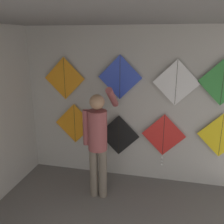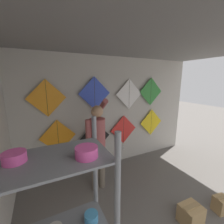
{
  "view_description": "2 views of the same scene",
  "coord_description": "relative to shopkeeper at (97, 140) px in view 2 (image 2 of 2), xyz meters",
  "views": [
    {
      "loc": [
        0.45,
        -0.28,
        2.59
      ],
      "look_at": [
        -0.48,
        3.73,
        1.36
      ],
      "focal_mm": 40.0,
      "sensor_mm": 36.0,
      "label": 1
    },
    {
      "loc": [
        -1.58,
        0.64,
        2.24
      ],
      "look_at": [
        -0.06,
        3.73,
        1.5
      ],
      "focal_mm": 24.0,
      "sensor_mm": 36.0,
      "label": 2
    }
  ],
  "objects": [
    {
      "name": "back_panel",
      "position": [
        0.61,
        0.78,
        0.34
      ],
      "size": [
        5.12,
        0.06,
        2.8
      ],
      "primitive_type": "cube",
      "color": "#BCB7AD",
      "rests_on": "ground"
    },
    {
      "name": "kite_4",
      "position": [
        -0.83,
        0.69,
        0.81
      ],
      "size": [
        0.78,
        0.01,
        0.78
      ],
      "color": "orange"
    },
    {
      "name": "kite_5",
      "position": [
        0.21,
        0.69,
        0.87
      ],
      "size": [
        0.78,
        0.01,
        0.78
      ],
      "color": "blue"
    },
    {
      "name": "kite_3",
      "position": [
        1.97,
        0.69,
        -0.06
      ],
      "size": [
        0.78,
        0.01,
        0.78
      ],
      "color": "yellow"
    },
    {
      "name": "kite_0",
      "position": [
        -0.67,
        0.69,
        -0.05
      ],
      "size": [
        0.78,
        0.01,
        0.78
      ],
      "color": "orange"
    },
    {
      "name": "kite_7",
      "position": [
        1.89,
        0.69,
        0.85
      ],
      "size": [
        0.78,
        0.01,
        0.78
      ],
      "color": "#338C38"
    },
    {
      "name": "kite_2",
      "position": [
        1.02,
        0.69,
        -0.17
      ],
      "size": [
        0.78,
        0.04,
        0.99
      ],
      "color": "red"
    },
    {
      "name": "cardboard_box",
      "position": [
        1.02,
        -1.42,
        -0.91
      ],
      "size": [
        0.34,
        0.29,
        0.31
      ],
      "rotation": [
        0.0,
        0.0,
        -0.04
      ],
      "color": "tan",
      "rests_on": "ground"
    },
    {
      "name": "kite_1",
      "position": [
        0.2,
        0.69,
        -0.22
      ],
      "size": [
        0.78,
        0.01,
        0.78
      ],
      "color": "black"
    },
    {
      "name": "ceiling_slab",
      "position": [
        0.61,
        -1.26,
        1.76
      ],
      "size": [
        5.12,
        4.83,
        0.04
      ],
      "primitive_type": "cube",
      "color": "gray"
    },
    {
      "name": "cardboard_box_spare",
      "position": [
        1.68,
        -1.51,
        -0.92
      ],
      "size": [
        0.26,
        0.23,
        0.29
      ],
      "rotation": [
        0.0,
        0.0,
        -0.17
      ],
      "color": "tan",
      "rests_on": "ground"
    },
    {
      "name": "kite_6",
      "position": [
        1.17,
        0.69,
        0.81
      ],
      "size": [
        0.78,
        0.01,
        0.78
      ],
      "color": "white"
    },
    {
      "name": "shopkeeper",
      "position": [
        0.0,
        0.0,
        0.0
      ],
      "size": [
        0.48,
        0.66,
        1.88
      ],
      "rotation": [
        0.0,
        0.0,
        0.02
      ],
      "color": "#726656",
      "rests_on": "ground"
    }
  ]
}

